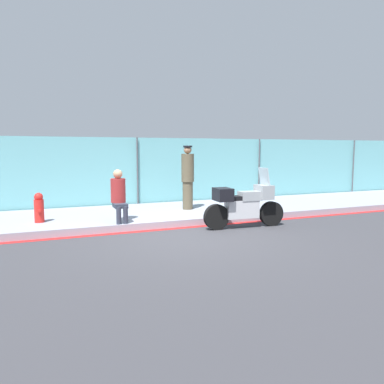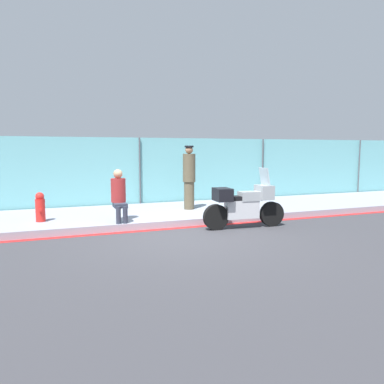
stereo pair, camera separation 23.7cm
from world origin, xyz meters
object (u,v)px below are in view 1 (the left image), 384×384
object	(u,v)px
motorcycle	(244,204)
fire_hydrant	(39,208)
person_seated_on_curb	(119,193)
officer_standing	(188,177)

from	to	relation	value
motorcycle	fire_hydrant	world-z (taller)	motorcycle
person_seated_on_curb	fire_hydrant	world-z (taller)	person_seated_on_curb
person_seated_on_curb	officer_standing	bearing A→B (deg)	26.23
motorcycle	fire_hydrant	size ratio (longest dim) A/B	2.96
motorcycle	person_seated_on_curb	xyz separation A→B (m)	(-2.78, 1.07, 0.27)
person_seated_on_curb	motorcycle	bearing A→B (deg)	-21.01
officer_standing	person_seated_on_curb	distance (m)	2.46
motorcycle	fire_hydrant	xyz separation A→B (m)	(-4.53, 1.67, -0.06)
officer_standing	fire_hydrant	world-z (taller)	officer_standing
person_seated_on_curb	fire_hydrant	xyz separation A→B (m)	(-1.76, 0.60, -0.34)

